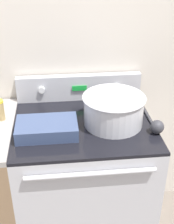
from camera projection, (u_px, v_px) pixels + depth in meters
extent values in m
cube|color=beige|center=(78.00, 44.00, 1.89)|extent=(8.00, 0.05, 2.50)
cube|color=#BCBCC1|center=(84.00, 185.00, 1.97)|extent=(0.78, 0.65, 0.89)
cube|color=black|center=(84.00, 124.00, 1.75)|extent=(0.78, 0.65, 0.02)
cylinder|color=silver|center=(91.00, 174.00, 1.49)|extent=(0.64, 0.02, 0.02)
cube|color=#BCBCC1|center=(79.00, 87.00, 1.97)|extent=(0.78, 0.05, 0.16)
cylinder|color=white|center=(42.00, 90.00, 1.91)|extent=(0.04, 0.02, 0.04)
cylinder|color=white|center=(117.00, 87.00, 1.95)|extent=(0.04, 0.02, 0.04)
cube|color=green|center=(79.00, 88.00, 1.93)|extent=(0.09, 0.01, 0.03)
cylinder|color=silver|center=(113.00, 110.00, 1.70)|extent=(0.33, 0.33, 0.17)
torus|color=silver|center=(114.00, 97.00, 1.66)|extent=(0.34, 0.34, 0.01)
cylinder|color=beige|center=(114.00, 100.00, 1.67)|extent=(0.30, 0.30, 0.02)
cube|color=#38476B|center=(47.00, 128.00, 1.63)|extent=(0.32, 0.20, 0.07)
cube|color=#B2894C|center=(47.00, 126.00, 1.63)|extent=(0.28, 0.18, 0.04)
cylinder|color=#333338|center=(149.00, 119.00, 1.77)|extent=(0.01, 0.27, 0.01)
sphere|color=#333338|center=(157.00, 127.00, 1.64)|extent=(0.07, 0.07, 0.07)
cylinder|color=tan|center=(0.00, 111.00, 1.73)|extent=(0.04, 0.04, 0.11)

